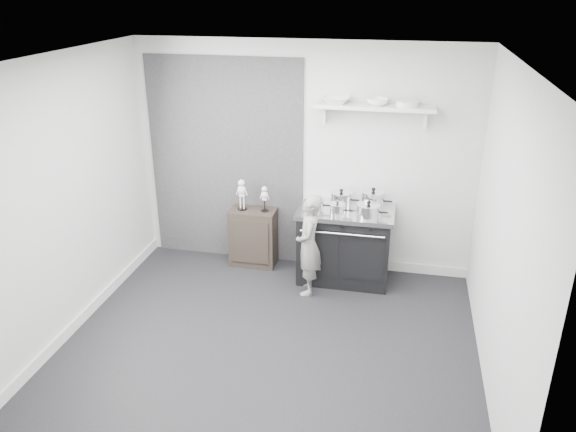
% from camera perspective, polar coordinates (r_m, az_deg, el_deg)
% --- Properties ---
extents(ground, '(4.00, 4.00, 0.00)m').
position_cam_1_polar(ground, '(5.63, -2.01, -12.86)').
color(ground, black).
rests_on(ground, ground).
extents(room_shell, '(4.02, 3.62, 2.71)m').
position_cam_1_polar(room_shell, '(5.02, -2.85, 3.65)').
color(room_shell, silver).
rests_on(room_shell, ground).
extents(wall_shelf, '(1.30, 0.26, 0.24)m').
position_cam_1_polar(wall_shelf, '(6.25, 8.78, 10.80)').
color(wall_shelf, silver).
rests_on(wall_shelf, room_shell).
extents(stove, '(1.10, 0.68, 0.88)m').
position_cam_1_polar(stove, '(6.58, 5.76, -2.86)').
color(stove, black).
rests_on(stove, ground).
extents(side_cabinet, '(0.56, 0.32, 0.72)m').
position_cam_1_polar(side_cabinet, '(6.93, -3.53, -2.16)').
color(side_cabinet, black).
rests_on(side_cabinet, ground).
extents(child, '(0.33, 0.46, 1.17)m').
position_cam_1_polar(child, '(6.21, 2.13, -2.94)').
color(child, gray).
rests_on(child, ground).
extents(pot_front_left, '(0.28, 0.20, 0.18)m').
position_cam_1_polar(pot_front_left, '(6.34, 2.79, 1.24)').
color(pot_front_left, silver).
rests_on(pot_front_left, stove).
extents(pot_back_left, '(0.34, 0.25, 0.20)m').
position_cam_1_polar(pot_back_left, '(6.51, 5.42, 1.80)').
color(pot_back_left, silver).
rests_on(pot_back_left, stove).
extents(pot_back_right, '(0.35, 0.26, 0.25)m').
position_cam_1_polar(pot_back_right, '(6.45, 8.62, 1.66)').
color(pot_back_right, silver).
rests_on(pot_back_right, stove).
extents(pot_front_right, '(0.34, 0.26, 0.19)m').
position_cam_1_polar(pot_front_right, '(6.21, 8.16, 0.55)').
color(pot_front_right, silver).
rests_on(pot_front_right, stove).
extents(pot_front_center, '(0.26, 0.17, 0.16)m').
position_cam_1_polar(pot_front_center, '(6.24, 5.04, 0.71)').
color(pot_front_center, silver).
rests_on(pot_front_center, stove).
extents(skeleton_full, '(0.12, 0.08, 0.44)m').
position_cam_1_polar(skeleton_full, '(6.74, -4.72, 2.41)').
color(skeleton_full, beige).
rests_on(skeleton_full, side_cabinet).
extents(skeleton_torso, '(0.10, 0.06, 0.36)m').
position_cam_1_polar(skeleton_torso, '(6.68, -2.40, 1.93)').
color(skeleton_torso, beige).
rests_on(skeleton_torso, side_cabinet).
extents(bowl_large, '(0.32, 0.32, 0.08)m').
position_cam_1_polar(bowl_large, '(6.26, 4.90, 11.67)').
color(bowl_large, white).
rests_on(bowl_large, wall_shelf).
extents(bowl_small, '(0.24, 0.24, 0.07)m').
position_cam_1_polar(bowl_small, '(6.23, 9.06, 11.39)').
color(bowl_small, white).
rests_on(bowl_small, wall_shelf).
extents(plate_stack, '(0.24, 0.24, 0.06)m').
position_cam_1_polar(plate_stack, '(6.22, 12.00, 11.10)').
color(plate_stack, silver).
rests_on(plate_stack, wall_shelf).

